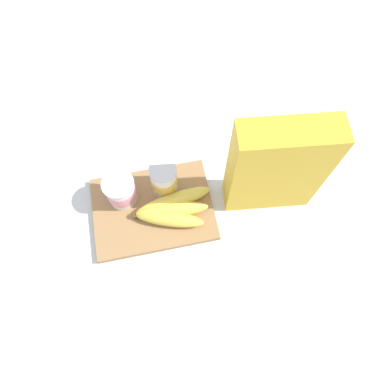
# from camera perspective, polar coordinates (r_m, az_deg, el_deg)

# --- Properties ---
(ground_plane) EXTENTS (2.40, 2.40, 0.00)m
(ground_plane) POSITION_cam_1_polar(r_m,az_deg,el_deg) (0.87, -6.20, -2.90)
(ground_plane) COLOR silver
(cutting_board) EXTENTS (0.29, 0.21, 0.02)m
(cutting_board) POSITION_cam_1_polar(r_m,az_deg,el_deg) (0.87, -6.25, -2.71)
(cutting_board) COLOR #A37A4C
(cutting_board) RESTS_ON ground_plane
(cereal_box) EXTENTS (0.21, 0.09, 0.29)m
(cereal_box) POSITION_cam_1_polar(r_m,az_deg,el_deg) (0.78, 13.31, 3.69)
(cereal_box) COLOR yellow
(cereal_box) RESTS_ON ground_plane
(yogurt_cup_front) EXTENTS (0.07, 0.07, 0.08)m
(yogurt_cup_front) POSITION_cam_1_polar(r_m,az_deg,el_deg) (0.84, -11.33, 0.21)
(yogurt_cup_front) COLOR white
(yogurt_cup_front) RESTS_ON cutting_board
(yogurt_cup_back) EXTENTS (0.06, 0.06, 0.09)m
(yogurt_cup_back) POSITION_cam_1_polar(r_m,az_deg,el_deg) (0.84, -4.51, 2.04)
(yogurt_cup_back) COLOR white
(yogurt_cup_back) RESTS_ON cutting_board
(banana_bunch) EXTENTS (0.19, 0.12, 0.04)m
(banana_bunch) POSITION_cam_1_polar(r_m,az_deg,el_deg) (0.84, -3.28, -2.81)
(banana_bunch) COLOR #E4C949
(banana_bunch) RESTS_ON cutting_board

